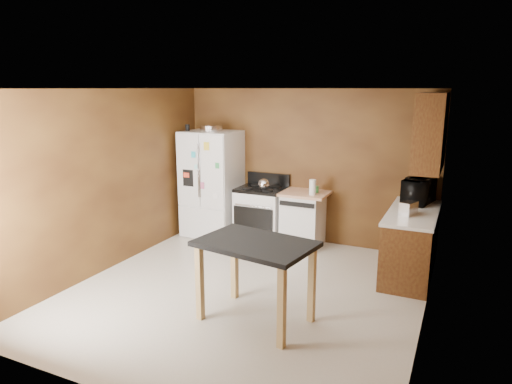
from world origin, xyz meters
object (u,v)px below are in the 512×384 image
Objects in this scene: toaster at (408,208)px; refrigerator at (212,184)px; paper_towel at (313,187)px; microwave at (419,191)px; kettle at (264,184)px; pen_cup at (188,128)px; gas_range at (261,213)px; dishwasher at (303,219)px; roasting_pan at (211,128)px; green_canister at (316,189)px; island at (256,254)px.

refrigerator reaches higher than toaster.
microwave is (1.54, 0.14, 0.06)m from paper_towel.
toaster is at bearing -10.91° from refrigerator.
kettle is at bearing -5.15° from refrigerator.
pen_cup reaches higher than gas_range.
refrigerator reaches higher than dishwasher.
toaster is (3.30, -0.65, -0.86)m from roasting_pan.
paper_towel is at bearing -179.27° from toaster.
dishwasher is (-0.18, -0.08, -0.49)m from green_canister.
toaster is at bearing -7.89° from pen_cup.
kettle is 1.02m from refrigerator.
gas_range reaches higher than island.
microwave is at bearing 4.68° from kettle.
gas_range is (-0.91, 0.10, -0.55)m from paper_towel.
paper_towel is 0.27× the size of dishwasher.
gas_range is at bearing -173.62° from green_canister.
paper_towel is at bearing -88.11° from green_canister.
gas_range is at bearing 3.81° from refrigerator.
kettle is at bearing -176.11° from paper_towel.
refrigerator is (-0.01, -0.01, -0.95)m from roasting_pan.
kettle is 0.56m from gas_range.
green_canister is 0.11× the size of dishwasher.
island reaches higher than dishwasher.
refrigerator reaches higher than paper_towel.
dishwasher is at bearing 2.99° from refrigerator.
dishwasher is 0.68× the size of island.
island is (0.95, -2.36, -0.23)m from kettle.
pen_cup is at bearing -177.64° from paper_towel.
pen_cup is 0.08× the size of island.
pen_cup reaches higher than paper_towel.
green_canister is 1.02m from gas_range.
island is at bearing -103.74° from toaster.
microwave is at bearing 3.49° from pen_cup.
gas_range is (-2.40, 0.70, -0.52)m from toaster.
pen_cup is at bearing -171.66° from gas_range.
island is (0.15, -2.42, -0.24)m from paper_towel.
refrigerator reaches higher than kettle.
roasting_pan is 1.65m from gas_range.
toaster is at bearing -28.07° from green_canister.
paper_towel is at bearing 108.13° from microwave.
green_canister reaches higher than dishwasher.
green_canister is at bearing 17.66° from kettle.
paper_towel is 0.22× the size of gas_range.
paper_towel is at bearing -6.16° from gas_range.
roasting_pan is 1.60× the size of toaster.
pen_cup is 2.35m from paper_towel.
refrigerator is (-1.81, -0.16, -0.04)m from green_canister.
kettle reaches higher than toaster.
dishwasher is (-0.19, 0.12, -0.56)m from paper_towel.
refrigerator is at bearing 104.75° from microwave.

